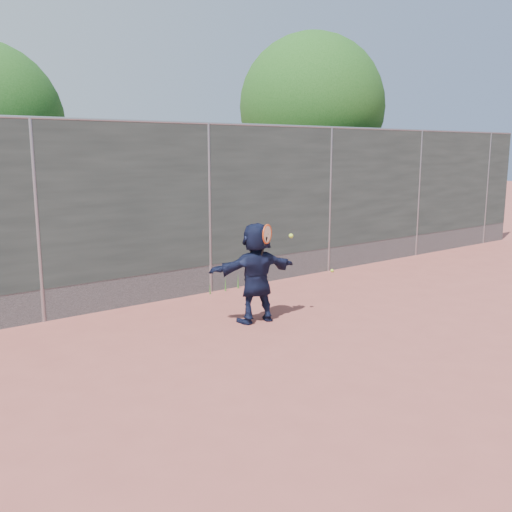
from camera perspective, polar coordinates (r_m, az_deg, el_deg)
ground at (r=7.88m, az=9.64°, el=-8.49°), size 80.00×80.00×0.00m
player at (r=8.48m, az=0.00°, el=-1.67°), size 1.45×0.68×1.51m
ball_ground at (r=12.16m, az=7.62°, el=-1.46°), size 0.07×0.07×0.07m
fence at (r=10.19m, az=-4.70°, el=5.09°), size 20.00×0.06×3.03m
swing_action at (r=8.28m, az=1.35°, el=2.06°), size 0.62×0.16×0.51m
tree_right at (r=14.86m, az=5.98°, el=14.16°), size 3.78×3.60×5.39m
weed_clump at (r=10.49m, az=-2.89°, el=-2.76°), size 0.68×0.07×0.30m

